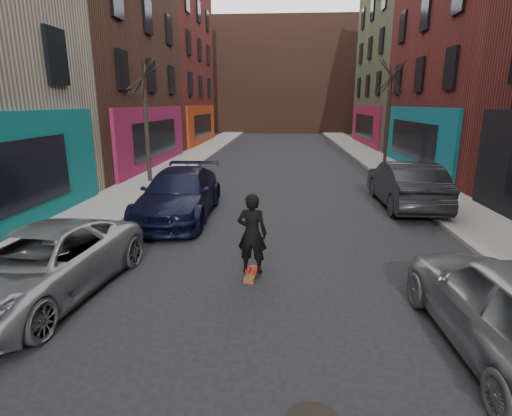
# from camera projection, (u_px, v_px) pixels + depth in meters

# --- Properties ---
(sidewalk_left) EXTENTS (2.50, 84.00, 0.13)m
(sidewalk_left) POSITION_uv_depth(u_px,v_px,m) (200.00, 152.00, 30.61)
(sidewalk_left) COLOR gray
(sidewalk_left) RESTS_ON ground
(sidewalk_right) EXTENTS (2.50, 84.00, 0.13)m
(sidewalk_right) POSITION_uv_depth(u_px,v_px,m) (365.00, 153.00, 29.79)
(sidewalk_right) COLOR gray
(sidewalk_right) RESTS_ON ground
(building_far) EXTENTS (40.00, 10.00, 14.00)m
(building_far) POSITION_uv_depth(u_px,v_px,m) (284.00, 78.00, 53.52)
(building_far) COLOR #47281E
(building_far) RESTS_ON ground
(tree_left_far) EXTENTS (2.00, 2.00, 6.50)m
(tree_left_far) POSITION_uv_depth(u_px,v_px,m) (145.00, 110.00, 18.18)
(tree_left_far) COLOR black
(tree_left_far) RESTS_ON sidewalk_left
(tree_right_far) EXTENTS (2.00, 2.00, 6.80)m
(tree_right_far) POSITION_uv_depth(u_px,v_px,m) (389.00, 106.00, 23.12)
(tree_right_far) COLOR black
(tree_right_far) RESTS_ON sidewalk_right
(parked_left_far) EXTENTS (2.76, 5.08, 1.35)m
(parked_left_far) POSITION_uv_depth(u_px,v_px,m) (40.00, 265.00, 7.70)
(parked_left_far) COLOR gray
(parked_left_far) RESTS_ON ground
(parked_left_end) EXTENTS (2.30, 5.47, 1.58)m
(parked_left_end) POSITION_uv_depth(u_px,v_px,m) (179.00, 194.00, 13.19)
(parked_left_end) COLOR black
(parked_left_end) RESTS_ON ground
(parked_right_end) EXTENTS (1.82, 5.12, 1.68)m
(parked_right_end) POSITION_uv_depth(u_px,v_px,m) (406.00, 184.00, 14.57)
(parked_right_end) COLOR black
(parked_right_end) RESTS_ON ground
(skateboard) EXTENTS (0.32, 0.82, 0.10)m
(skateboard) POSITION_uv_depth(u_px,v_px,m) (252.00, 274.00, 8.80)
(skateboard) COLOR brown
(skateboard) RESTS_ON ground
(skateboarder) EXTENTS (0.70, 0.51, 1.78)m
(skateboarder) POSITION_uv_depth(u_px,v_px,m) (252.00, 234.00, 8.56)
(skateboarder) COLOR black
(skateboarder) RESTS_ON skateboard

